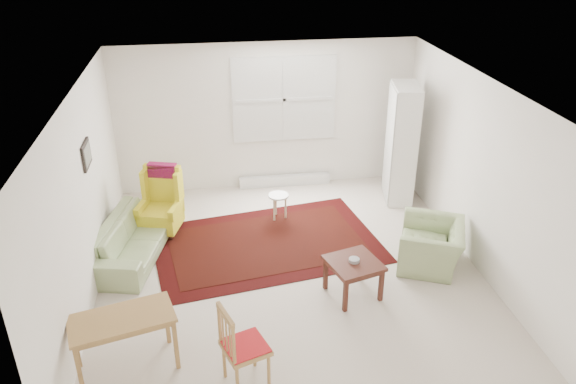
{
  "coord_description": "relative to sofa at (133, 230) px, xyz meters",
  "views": [
    {
      "loc": [
        -0.98,
        -6.17,
        4.31
      ],
      "look_at": [
        0.0,
        0.3,
        1.05
      ],
      "focal_mm": 35.0,
      "sensor_mm": 36.0,
      "label": 1
    }
  ],
  "objects": [
    {
      "name": "rug",
      "position": [
        1.85,
        -0.02,
        -0.36
      ],
      "size": [
        3.46,
        2.53,
        0.03
      ],
      "primitive_type": null,
      "rotation": [
        0.0,
        0.0,
        0.16
      ],
      "color": "black",
      "rests_on": "ground"
    },
    {
      "name": "room",
      "position": [
        2.12,
        -0.56,
        0.88
      ],
      "size": [
        5.04,
        5.54,
        2.51
      ],
      "color": "beige",
      "rests_on": "ground"
    },
    {
      "name": "armchair",
      "position": [
        3.99,
        -0.86,
        -0.02
      ],
      "size": [
        1.12,
        1.18,
        0.73
      ],
      "primitive_type": "imported",
      "rotation": [
        0.0,
        0.0,
        -1.98
      ],
      "color": "#91A46D",
      "rests_on": "ground"
    },
    {
      "name": "sofa",
      "position": [
        0.0,
        0.0,
        0.0
      ],
      "size": [
        1.15,
        2.0,
        0.76
      ],
      "primitive_type": "imported",
      "rotation": [
        0.0,
        0.0,
        1.34
      ],
      "color": "#91A46D",
      "rests_on": "ground"
    },
    {
      "name": "coffee_table",
      "position": [
        2.78,
        -1.37,
        -0.13
      ],
      "size": [
        0.74,
        0.74,
        0.49
      ],
      "primitive_type": null,
      "rotation": [
        0.0,
        0.0,
        0.28
      ],
      "color": "#4A1F16",
      "rests_on": "ground"
    },
    {
      "name": "cabinet",
      "position": [
        4.2,
        1.13,
        0.59
      ],
      "size": [
        0.53,
        0.83,
        1.94
      ],
      "primitive_type": null,
      "rotation": [
        0.0,
        0.0,
        -0.17
      ],
      "color": "white",
      "rests_on": "ground"
    },
    {
      "name": "desk_chair",
      "position": [
        1.35,
        -2.64,
        0.1
      ],
      "size": [
        0.54,
        0.54,
        0.96
      ],
      "primitive_type": null,
      "rotation": [
        0.0,
        0.0,
        1.91
      ],
      "color": "#A77C43",
      "rests_on": "ground"
    },
    {
      "name": "stool",
      "position": [
        2.13,
        0.72,
        -0.17
      ],
      "size": [
        0.38,
        0.38,
        0.42
      ],
      "primitive_type": null,
      "rotation": [
        0.0,
        0.0,
        -0.27
      ],
      "color": "white",
      "rests_on": "ground"
    },
    {
      "name": "wingback_chair",
      "position": [
        0.34,
        0.58,
        0.12
      ],
      "size": [
        0.73,
        0.75,
        1.0
      ],
      "primitive_type": null,
      "rotation": [
        0.0,
        0.0,
        -0.29
      ],
      "color": "yellow",
      "rests_on": "ground"
    },
    {
      "name": "desk",
      "position": [
        0.13,
        -2.25,
        -0.05
      ],
      "size": [
        1.14,
        0.77,
        0.66
      ],
      "primitive_type": null,
      "rotation": [
        0.0,
        0.0,
        0.26
      ],
      "color": "#A77C43",
      "rests_on": "ground"
    }
  ]
}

